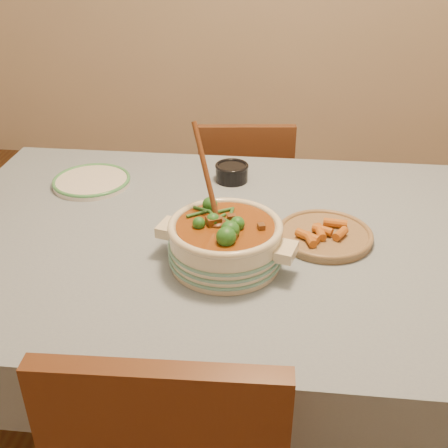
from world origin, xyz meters
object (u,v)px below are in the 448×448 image
object	(u,v)px
fried_plate	(325,233)
chair_far	(244,196)
dining_table	(238,263)
stew_casserole	(225,239)
condiment_bowl	(232,172)
white_plate	(92,181)

from	to	relation	value
fried_plate	chair_far	distance (m)	0.92
dining_table	chair_far	world-z (taller)	chair_far
fried_plate	chair_far	world-z (taller)	chair_far
fried_plate	stew_casserole	bearing A→B (deg)	-150.44
stew_casserole	fried_plate	bearing A→B (deg)	29.56
condiment_bowl	chair_far	xyz separation A→B (m)	(0.01, 0.48, -0.33)
stew_casserole	chair_far	distance (m)	1.03
stew_casserole	chair_far	bearing A→B (deg)	91.17
white_plate	chair_far	xyz separation A→B (m)	(0.45, 0.56, -0.31)
stew_casserole	white_plate	xyz separation A→B (m)	(-0.47, 0.40, -0.06)
white_plate	fried_plate	world-z (taller)	fried_plate
condiment_bowl	fried_plate	world-z (taller)	condiment_bowl
dining_table	stew_casserole	size ratio (longest dim) A/B	4.72
stew_casserole	chair_far	world-z (taller)	stew_casserole
stew_casserole	chair_far	size ratio (longest dim) A/B	0.44
chair_far	stew_casserole	bearing A→B (deg)	84.61
dining_table	condiment_bowl	world-z (taller)	condiment_bowl
white_plate	condiment_bowl	bearing A→B (deg)	9.73
white_plate	chair_far	bearing A→B (deg)	51.12
stew_casserole	condiment_bowl	world-z (taller)	stew_casserole
stew_casserole	dining_table	bearing A→B (deg)	80.76
stew_casserole	fried_plate	distance (m)	0.29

